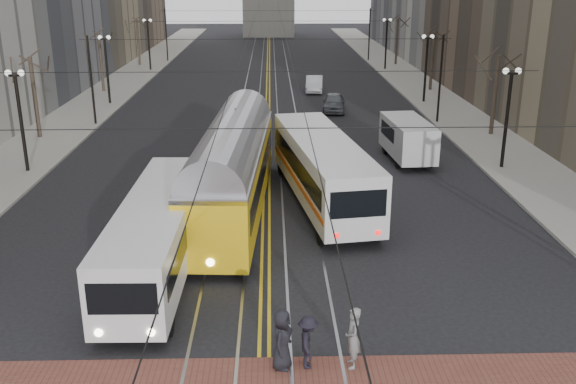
{
  "coord_description": "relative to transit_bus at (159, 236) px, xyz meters",
  "views": [
    {
      "loc": [
        0.27,
        -17.51,
        10.91
      ],
      "look_at": [
        0.89,
        5.49,
        3.0
      ],
      "focal_mm": 40.0,
      "sensor_mm": 36.0,
      "label": 1
    }
  ],
  "objects": [
    {
      "name": "ground",
      "position": [
        4.02,
        -4.96,
        -1.45
      ],
      "size": [
        260.0,
        260.0,
        0.0
      ],
      "primitive_type": "plane",
      "color": "black",
      "rests_on": "ground"
    },
    {
      "name": "sidewalk_left",
      "position": [
        -10.98,
        40.04,
        -1.38
      ],
      "size": [
        5.0,
        140.0,
        0.15
      ],
      "primitive_type": "cube",
      "color": "gray",
      "rests_on": "ground"
    },
    {
      "name": "sidewalk_right",
      "position": [
        19.02,
        40.04,
        -1.38
      ],
      "size": [
        5.0,
        140.0,
        0.15
      ],
      "primitive_type": "cube",
      "color": "gray",
      "rests_on": "ground"
    },
    {
      "name": "streetcar_rails",
      "position": [
        4.02,
        40.04,
        -1.45
      ],
      "size": [
        4.8,
        130.0,
        0.02
      ],
      "primitive_type": "cube",
      "color": "gray",
      "rests_on": "ground"
    },
    {
      "name": "centre_lines",
      "position": [
        4.02,
        40.04,
        -1.44
      ],
      "size": [
        0.42,
        130.0,
        0.01
      ],
      "primitive_type": "cube",
      "color": "gold",
      "rests_on": "ground"
    },
    {
      "name": "lamp_posts",
      "position": [
        4.02,
        23.79,
        1.35
      ],
      "size": [
        27.6,
        57.2,
        5.6
      ],
      "color": "black",
      "rests_on": "ground"
    },
    {
      "name": "street_trees",
      "position": [
        4.02,
        30.29,
        1.35
      ],
      "size": [
        31.68,
        53.28,
        5.6
      ],
      "color": "#382D23",
      "rests_on": "ground"
    },
    {
      "name": "trolley_wires",
      "position": [
        4.02,
        29.87,
        2.32
      ],
      "size": [
        25.96,
        120.0,
        6.6
      ],
      "color": "black",
      "rests_on": "ground"
    },
    {
      "name": "transit_bus",
      "position": [
        0.0,
        0.0,
        0.0
      ],
      "size": [
        2.59,
        11.64,
        2.9
      ],
      "primitive_type": "cube",
      "rotation": [
        0.0,
        0.0,
        -0.01
      ],
      "color": "silver",
      "rests_on": "ground"
    },
    {
      "name": "streetcar",
      "position": [
        2.47,
        6.38,
        0.33
      ],
      "size": [
        3.69,
        15.25,
        3.56
      ],
      "primitive_type": "cube",
      "rotation": [
        0.0,
        0.0,
        -0.06
      ],
      "color": "yellow",
      "rests_on": "ground"
    },
    {
      "name": "rear_bus",
      "position": [
        6.79,
        7.52,
        0.18
      ],
      "size": [
        4.58,
        12.76,
        3.26
      ],
      "primitive_type": "cube",
      "rotation": [
        0.0,
        0.0,
        0.15
      ],
      "color": "silver",
      "rests_on": "ground"
    },
    {
      "name": "cargo_van",
      "position": [
        12.54,
        14.99,
        -0.2
      ],
      "size": [
        2.57,
        5.77,
        2.49
      ],
      "primitive_type": "cube",
      "rotation": [
        0.0,
        0.0,
        0.07
      ],
      "color": "silver",
      "rests_on": "ground"
    },
    {
      "name": "sedan_grey",
      "position": [
        9.48,
        29.71,
        -0.71
      ],
      "size": [
        2.22,
        4.53,
        1.49
      ],
      "primitive_type": "imported",
      "rotation": [
        0.0,
        0.0,
        -0.11
      ],
      "color": "#3D4145",
      "rests_on": "ground"
    },
    {
      "name": "sedan_silver",
      "position": [
        8.46,
        38.86,
        -0.71
      ],
      "size": [
        1.9,
        4.57,
        1.47
      ],
      "primitive_type": "imported",
      "rotation": [
        0.0,
        0.0,
        -0.08
      ],
      "color": "#A5A9AD",
      "rests_on": "ground"
    },
    {
      "name": "pedestrian_a",
      "position": [
        4.55,
        -6.46,
        -0.52
      ],
      "size": [
        0.84,
        1.04,
        1.84
      ],
      "primitive_type": "imported",
      "rotation": [
        0.0,
        0.0,
        1.25
      ],
      "color": "black",
      "rests_on": "crosswalk_band"
    },
    {
      "name": "pedestrian_b",
      "position": [
        6.59,
        -6.46,
        -0.5
      ],
      "size": [
        0.47,
        0.7,
        1.88
      ],
      "primitive_type": "imported",
      "rotation": [
        0.0,
        0.0,
        4.74
      ],
      "color": "slate",
      "rests_on": "crosswalk_band"
    },
    {
      "name": "pedestrian_d",
      "position": [
        5.3,
        -6.46,
        -0.62
      ],
      "size": [
        0.62,
        1.06,
        1.63
      ],
      "primitive_type": "imported",
      "rotation": [
        0.0,
        0.0,
        1.56
      ],
      "color": "black",
      "rests_on": "crosswalk_band"
    }
  ]
}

